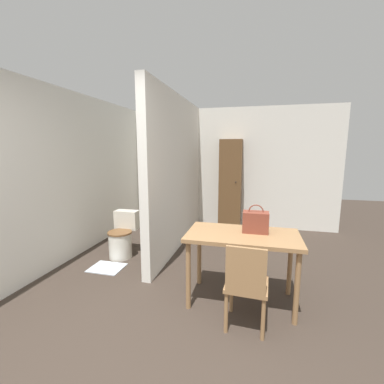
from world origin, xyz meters
TOP-DOWN VIEW (x-y plane):
  - wall_back at (0.00, 4.19)m, footprint 4.82×0.12m
  - wall_left at (-1.97, 2.06)m, footprint 0.12×5.13m
  - partition_wall at (-0.51, 2.76)m, footprint 0.12×2.73m
  - dining_table at (0.65, 1.29)m, footprint 1.17×0.65m
  - wooden_chair at (0.72, 0.85)m, footprint 0.40×0.40m
  - toilet at (-1.21, 2.09)m, footprint 0.37×0.51m
  - handbag at (0.78, 1.38)m, footprint 0.27×0.16m
  - wooden_cabinet at (0.27, 3.90)m, footprint 0.44×0.43m
  - bath_mat at (-1.21, 1.63)m, footprint 0.45×0.37m

SIDE VIEW (x-z plane):
  - bath_mat at x=-1.21m, z-range 0.00..0.01m
  - toilet at x=-1.21m, z-range -0.04..0.64m
  - wooden_chair at x=0.72m, z-range 0.03..0.87m
  - dining_table at x=0.65m, z-range 0.29..1.06m
  - handbag at x=0.78m, z-range 0.73..1.03m
  - wooden_cabinet at x=0.27m, z-range 0.00..1.84m
  - wall_back at x=0.00m, z-range 0.00..2.50m
  - wall_left at x=-1.97m, z-range 0.00..2.50m
  - partition_wall at x=-0.51m, z-range 0.00..2.50m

